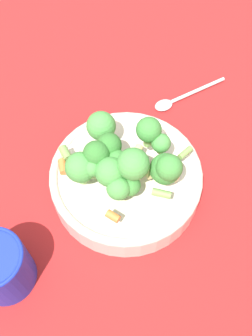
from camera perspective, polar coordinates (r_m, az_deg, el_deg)
ground_plane at (r=0.67m, az=-0.00°, el=-2.75°), size 3.00×3.00×0.00m
bowl at (r=0.64m, az=-0.00°, el=-1.58°), size 0.25×0.25×0.05m
pasta_salad at (r=0.58m, az=-0.51°, el=1.30°), size 0.21×0.17×0.09m
spoon at (r=0.78m, az=7.47°, el=9.87°), size 0.13×0.12×0.01m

